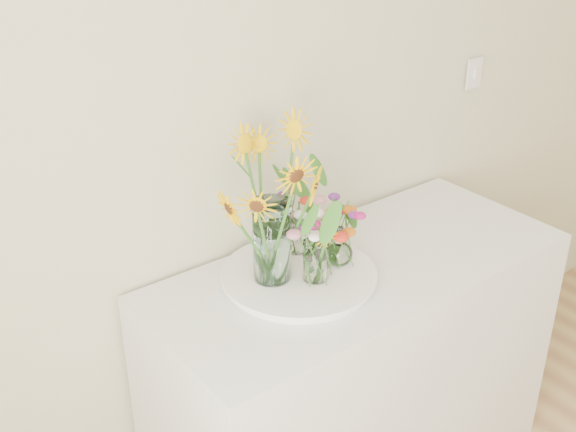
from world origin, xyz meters
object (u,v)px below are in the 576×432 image
Objects in this scene: small_vase_b at (339,246)px; small_vase_a at (315,261)px; tray at (299,277)px; small_vase_c at (296,236)px; mason_jar at (272,241)px; counter at (355,375)px.

small_vase_a is at bearing -166.41° from small_vase_b.
tray is 3.97× the size of small_vase_c.
tray is at bearing -17.66° from mason_jar.
mason_jar is (-0.30, 0.07, 0.60)m from counter.
small_vase_b reaches higher than counter.
small_vase_a is (0.10, -0.08, -0.06)m from mason_jar.
small_vase_a is 0.12m from small_vase_b.
mason_jar is at bearing 167.32° from counter.
small_vase_b is (0.13, -0.03, 0.08)m from tray.
mason_jar is 1.99× the size of small_vase_a.
small_vase_b reaches higher than small_vase_c.
counter is at bearing 3.99° from small_vase_a.
counter is 0.58m from small_vase_a.
counter is 12.27× the size of small_vase_c.
small_vase_c is (-0.06, 0.14, -0.01)m from small_vase_b.
counter is at bearing -10.78° from tray.
counter is 0.55m from small_vase_b.
small_vase_b is at bearing 170.66° from counter.
small_vase_c reaches higher than tray.
counter is 5.39× the size of mason_jar.
tray is 0.15m from small_vase_c.
mason_jar is at bearing 162.34° from tray.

